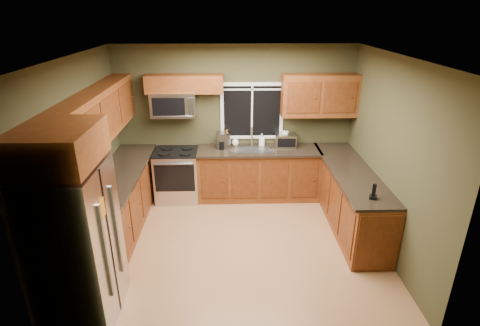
{
  "coord_description": "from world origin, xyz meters",
  "views": [
    {
      "loc": [
        -0.08,
        -4.7,
        3.25
      ],
      "look_at": [
        0.05,
        0.35,
        1.15
      ],
      "focal_mm": 28.0,
      "sensor_mm": 36.0,
      "label": 1
    }
  ],
  "objects_px": {
    "toaster_oven": "(286,140)",
    "refrigerator": "(77,245)",
    "microwave": "(174,104)",
    "paper_towel_roll": "(285,138)",
    "kettle": "(226,140)",
    "range": "(177,175)",
    "soap_bottle_a": "(227,138)",
    "soap_bottle_b": "(262,139)",
    "cordless_phone": "(373,194)",
    "coffee_maker": "(221,141)",
    "soap_bottle_c": "(235,141)"
  },
  "relations": [
    {
      "from": "kettle",
      "to": "soap_bottle_a",
      "type": "height_order",
      "value": "soap_bottle_a"
    },
    {
      "from": "cordless_phone",
      "to": "soap_bottle_b",
      "type": "bearing_deg",
      "value": 121.56
    },
    {
      "from": "toaster_oven",
      "to": "cordless_phone",
      "type": "relative_size",
      "value": 1.84
    },
    {
      "from": "soap_bottle_b",
      "to": "soap_bottle_c",
      "type": "distance_m",
      "value": 0.48
    },
    {
      "from": "soap_bottle_c",
      "to": "soap_bottle_b",
      "type": "bearing_deg",
      "value": 0.57
    },
    {
      "from": "soap_bottle_c",
      "to": "toaster_oven",
      "type": "bearing_deg",
      "value": -4.98
    },
    {
      "from": "microwave",
      "to": "soap_bottle_b",
      "type": "distance_m",
      "value": 1.68
    },
    {
      "from": "coffee_maker",
      "to": "paper_towel_roll",
      "type": "height_order",
      "value": "paper_towel_roll"
    },
    {
      "from": "range",
      "to": "soap_bottle_c",
      "type": "bearing_deg",
      "value": 12.13
    },
    {
      "from": "coffee_maker",
      "to": "soap_bottle_c",
      "type": "height_order",
      "value": "coffee_maker"
    },
    {
      "from": "range",
      "to": "coffee_maker",
      "type": "height_order",
      "value": "coffee_maker"
    },
    {
      "from": "range",
      "to": "soap_bottle_c",
      "type": "xyz_separation_m",
      "value": [
        1.05,
        0.23,
        0.55
      ]
    },
    {
      "from": "range",
      "to": "paper_towel_roll",
      "type": "bearing_deg",
      "value": 6.16
    },
    {
      "from": "toaster_oven",
      "to": "coffee_maker",
      "type": "relative_size",
      "value": 1.38
    },
    {
      "from": "toaster_oven",
      "to": "paper_towel_roll",
      "type": "bearing_deg",
      "value": 91.84
    },
    {
      "from": "toaster_oven",
      "to": "coffee_maker",
      "type": "distance_m",
      "value": 1.15
    },
    {
      "from": "range",
      "to": "cordless_phone",
      "type": "distance_m",
      "value": 3.43
    },
    {
      "from": "soap_bottle_c",
      "to": "paper_towel_roll",
      "type": "bearing_deg",
      "value": -0.97
    },
    {
      "from": "refrigerator",
      "to": "paper_towel_roll",
      "type": "relative_size",
      "value": 6.12
    },
    {
      "from": "refrigerator",
      "to": "cordless_phone",
      "type": "height_order",
      "value": "refrigerator"
    },
    {
      "from": "cordless_phone",
      "to": "paper_towel_roll",
      "type": "bearing_deg",
      "value": 112.76
    },
    {
      "from": "soap_bottle_a",
      "to": "soap_bottle_b",
      "type": "bearing_deg",
      "value": 0.0
    },
    {
      "from": "paper_towel_roll",
      "to": "soap_bottle_b",
      "type": "height_order",
      "value": "paper_towel_roll"
    },
    {
      "from": "coffee_maker",
      "to": "cordless_phone",
      "type": "height_order",
      "value": "coffee_maker"
    },
    {
      "from": "toaster_oven",
      "to": "kettle",
      "type": "xyz_separation_m",
      "value": [
        -1.07,
        -0.0,
        0.01
      ]
    },
    {
      "from": "refrigerator",
      "to": "kettle",
      "type": "height_order",
      "value": "refrigerator"
    },
    {
      "from": "coffee_maker",
      "to": "soap_bottle_c",
      "type": "distance_m",
      "value": 0.28
    },
    {
      "from": "coffee_maker",
      "to": "soap_bottle_b",
      "type": "xyz_separation_m",
      "value": [
        0.73,
        0.14,
        -0.02
      ]
    },
    {
      "from": "range",
      "to": "soap_bottle_a",
      "type": "distance_m",
      "value": 1.12
    },
    {
      "from": "kettle",
      "to": "soap_bottle_c",
      "type": "distance_m",
      "value": 0.19
    },
    {
      "from": "paper_towel_roll",
      "to": "soap_bottle_a",
      "type": "relative_size",
      "value": 1.0
    },
    {
      "from": "paper_towel_roll",
      "to": "soap_bottle_b",
      "type": "xyz_separation_m",
      "value": [
        -0.42,
        0.02,
        -0.03
      ]
    },
    {
      "from": "toaster_oven",
      "to": "paper_towel_roll",
      "type": "relative_size",
      "value": 1.31
    },
    {
      "from": "soap_bottle_a",
      "to": "cordless_phone",
      "type": "xyz_separation_m",
      "value": [
        1.92,
        -2.1,
        -0.08
      ]
    },
    {
      "from": "toaster_oven",
      "to": "coffee_maker",
      "type": "xyz_separation_m",
      "value": [
        -1.15,
        -0.05,
        0.01
      ]
    },
    {
      "from": "toaster_oven",
      "to": "paper_towel_roll",
      "type": "xyz_separation_m",
      "value": [
        -0.0,
        0.06,
        0.02
      ]
    },
    {
      "from": "soap_bottle_a",
      "to": "range",
      "type": "bearing_deg",
      "value": -165.64
    },
    {
      "from": "soap_bottle_c",
      "to": "refrigerator",
      "type": "bearing_deg",
      "value": -120.14
    },
    {
      "from": "toaster_oven",
      "to": "coffee_maker",
      "type": "height_order",
      "value": "coffee_maker"
    },
    {
      "from": "toaster_oven",
      "to": "soap_bottle_a",
      "type": "distance_m",
      "value": 1.05
    },
    {
      "from": "paper_towel_roll",
      "to": "soap_bottle_c",
      "type": "bearing_deg",
      "value": 179.03
    },
    {
      "from": "microwave",
      "to": "paper_towel_roll",
      "type": "height_order",
      "value": "microwave"
    },
    {
      "from": "soap_bottle_b",
      "to": "range",
      "type": "bearing_deg",
      "value": -171.44
    },
    {
      "from": "toaster_oven",
      "to": "refrigerator",
      "type": "bearing_deg",
      "value": -132.14
    },
    {
      "from": "kettle",
      "to": "soap_bottle_b",
      "type": "bearing_deg",
      "value": 7.66
    },
    {
      "from": "paper_towel_roll",
      "to": "soap_bottle_a",
      "type": "distance_m",
      "value": 1.05
    },
    {
      "from": "kettle",
      "to": "soap_bottle_b",
      "type": "distance_m",
      "value": 0.65
    },
    {
      "from": "microwave",
      "to": "cordless_phone",
      "type": "distance_m",
      "value": 3.54
    },
    {
      "from": "kettle",
      "to": "cordless_phone",
      "type": "distance_m",
      "value": 2.8
    },
    {
      "from": "range",
      "to": "soap_bottle_a",
      "type": "bearing_deg",
      "value": 14.36
    }
  ]
}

